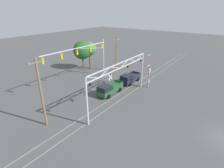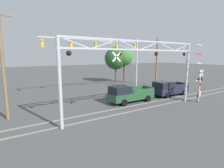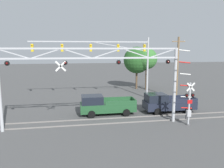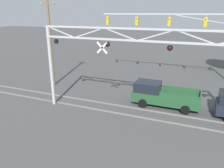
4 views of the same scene
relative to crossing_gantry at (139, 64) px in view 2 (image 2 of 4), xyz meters
The scene contains 11 objects.
rail_track_near 4.55m from the crossing_gantry, 87.25° to the left, with size 80.00×0.08×0.10m, color gray.
rail_track_far 4.86m from the crossing_gantry, 89.54° to the left, with size 80.00×0.08×0.10m, color gray.
crossing_gantry is the anchor object (origin of this frame).
crossing_signal_mast 8.61m from the crossing_gantry, ahead, with size 1.65×0.35×6.57m.
traffic_signal_span 10.57m from the crossing_gantry, 69.24° to the left, with size 15.20×0.39×8.10m.
pickup_truck_lead 5.06m from the crossing_gantry, 66.02° to the left, with size 5.56×2.24×1.99m.
pickup_truck_following 9.27m from the crossing_gantry, 20.39° to the left, with size 5.37×2.24×1.99m.
utility_pole_left 11.46m from the crossing_gantry, 157.61° to the left, with size 1.80×0.28×9.05m.
utility_pole_right 15.19m from the crossing_gantry, 37.00° to the left, with size 1.80×0.28×8.17m.
background_tree_beyond_span 18.92m from the crossing_gantry, 62.54° to the left, with size 4.39×4.39×6.99m.
background_tree_far_left_verge 18.69m from the crossing_gantry, 57.45° to the left, with size 3.40×3.40×6.75m.
Camera 2 is at (-10.84, 2.72, 5.31)m, focal length 28.00 mm.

